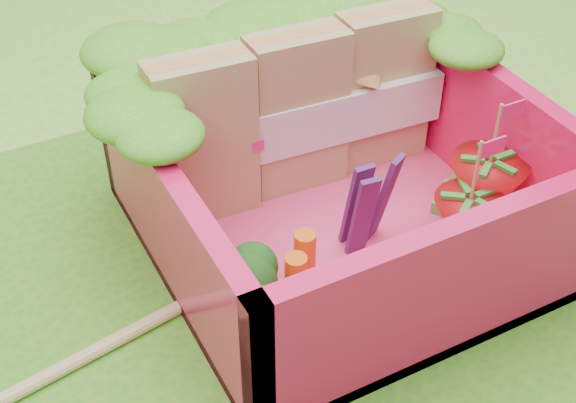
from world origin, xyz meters
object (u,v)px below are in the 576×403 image
(bento_box, at_px, (340,179))
(broccoli, at_px, (250,288))
(sandwich_stack, at_px, (298,113))
(strawberry_left, at_px, (466,226))
(strawberry_right, at_px, (484,193))

(bento_box, distance_m, broccoli, 0.57)
(bento_box, height_order, sandwich_stack, sandwich_stack)
(strawberry_left, bearing_deg, strawberry_right, 33.03)
(strawberry_left, xyz_separation_m, strawberry_right, (0.15, 0.10, 0.02))
(sandwich_stack, bearing_deg, broccoli, -128.88)
(bento_box, bearing_deg, strawberry_right, -25.21)
(strawberry_right, bearing_deg, broccoli, -175.81)
(sandwich_stack, height_order, strawberry_right, sandwich_stack)
(broccoli, relative_size, strawberry_right, 0.63)
(sandwich_stack, bearing_deg, bento_box, -90.94)
(sandwich_stack, height_order, broccoli, sandwich_stack)
(broccoli, bearing_deg, bento_box, 30.96)
(strawberry_left, distance_m, strawberry_right, 0.18)
(bento_box, height_order, strawberry_right, strawberry_right)
(bento_box, relative_size, broccoli, 3.99)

